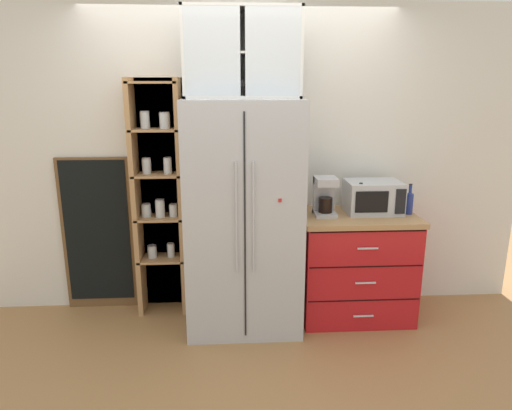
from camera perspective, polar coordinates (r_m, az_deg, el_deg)
ground_plane at (r=3.98m, az=-1.49°, el=-13.98°), size 10.56×10.56×0.00m
wall_back_cream at (r=3.94m, az=-1.81°, el=5.44°), size 4.88×0.10×2.55m
refrigerator at (r=3.62m, az=-1.58°, el=-1.41°), size 0.88×0.74×1.81m
pantry_shelf_column at (r=3.92m, az=-11.83°, el=1.19°), size 0.45×0.28×1.96m
counter_cabinet at (r=3.97m, az=12.15°, el=-7.27°), size 0.93×0.63×0.89m
microwave at (r=3.88m, az=14.27°, el=0.97°), size 0.44×0.33×0.26m
coffee_maker at (r=3.73m, az=8.50°, el=1.13°), size 0.17×0.20×0.31m
mug_navy at (r=3.82m, az=12.57°, el=-0.51°), size 0.11×0.08×0.08m
mug_sage at (r=3.82m, az=12.54°, el=-0.45°), size 0.11×0.07×0.09m
bottle_cobalt at (r=3.92m, az=18.43°, el=0.48°), size 0.06×0.06×0.25m
bottle_green at (r=3.77m, az=12.74°, el=0.46°), size 0.07×0.07×0.27m
upper_cabinet at (r=3.53m, az=-1.75°, el=18.18°), size 0.85×0.32×0.63m
chalkboard_menu at (r=4.17m, az=-18.94°, el=-3.42°), size 0.60×0.04×1.33m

